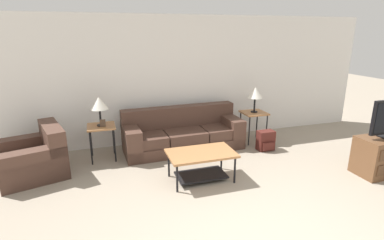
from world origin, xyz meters
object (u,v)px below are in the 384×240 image
Objects in this scene: couch at (183,134)px; side_table_right at (254,116)px; armchair at (35,158)px; side_table_left at (101,130)px; coffee_table at (201,159)px; table_lamp_right at (255,93)px; table_lamp_left at (99,104)px; backpack at (266,141)px.

side_table_right is at bearing -1.74° from couch.
side_table_left is (1.08, 0.31, 0.29)m from armchair.
coffee_table is 1.61× the size of side_table_left.
couch reaches higher than side_table_left.
table_lamp_right is at bearing 4.24° from armchair.
armchair reaches higher than coffee_table.
table_lamp_left reaches higher than coffee_table.
side_table_right is at bearing 0.00° from side_table_left.
side_table_left is 3.09m from side_table_right.
coffee_table reaches higher than backpack.
table_lamp_left is (-1.54, -0.05, 0.75)m from couch.
couch reaches higher than coffee_table.
couch reaches higher than armchair.
table_lamp_right is 1.01m from backpack.
coffee_table is 1.61× the size of side_table_right.
side_table_right is 0.65m from backpack.
couch is 1.57m from side_table_left.
side_table_left reaches higher than backpack.
coffee_table is at bearing -21.75° from armchair.
side_table_right is (3.09, 0.00, 0.00)m from side_table_left.
side_table_left is 1.22× the size of table_lamp_right.
table_lamp_left and table_lamp_right have the same top height.
side_table_right is 0.48m from table_lamp_right.
side_table_left is 1.00× the size of side_table_right.
table_lamp_right is at bearing 0.00° from side_table_left.
side_table_left is 1.64× the size of backpack.
coffee_table is 1.97× the size of table_lamp_right.
coffee_table is 1.97× the size of table_lamp_left.
table_lamp_right is at bearing 89.66° from backpack.
table_lamp_left reaches higher than couch.
table_lamp_left reaches higher than side_table_right.
armchair is 1.16m from side_table_left.
side_table_left reaches higher than coffee_table.
table_lamp_right reaches higher than armchair.
table_lamp_right is at bearing 0.00° from table_lamp_left.
side_table_left is at bearing -90.00° from table_lamp_left.
backpack is (4.17, -0.22, -0.09)m from armchair.
side_table_right is at bearing -0.00° from table_lamp_left.
table_lamp_left reaches higher than armchair.
armchair is 2.35× the size of table_lamp_left.
side_table_left is (-1.54, -0.05, 0.27)m from couch.
side_table_left is (-1.45, 1.32, 0.22)m from coffee_table.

